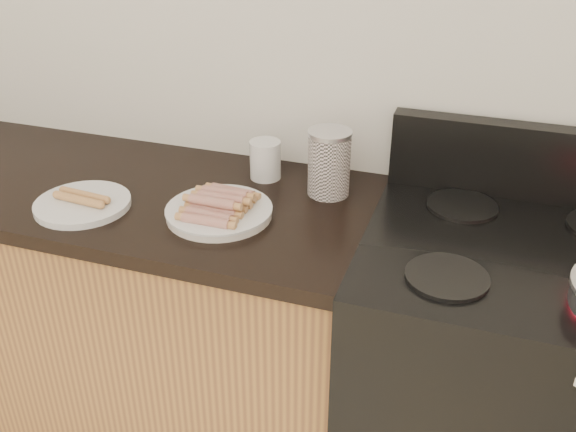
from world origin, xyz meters
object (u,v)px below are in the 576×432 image
(stove, at_px, (499,399))
(canister, at_px, (329,163))
(side_plate, at_px, (83,204))
(mug, at_px, (265,160))
(main_plate, at_px, (219,213))

(stove, relative_size, canister, 5.04)
(side_plate, relative_size, mug, 2.26)
(side_plate, distance_m, canister, 0.66)
(stove, xyz_separation_m, mug, (-0.72, 0.20, 0.50))
(main_plate, relative_size, canister, 1.49)
(main_plate, height_order, side_plate, same)
(mug, bearing_deg, stove, -15.29)
(stove, bearing_deg, side_plate, -173.57)
(main_plate, distance_m, side_plate, 0.36)
(canister, bearing_deg, side_plate, -154.14)
(stove, xyz_separation_m, canister, (-0.52, 0.16, 0.53))
(main_plate, height_order, mug, mug)
(side_plate, bearing_deg, mug, 39.61)
(main_plate, distance_m, mug, 0.26)
(stove, relative_size, main_plate, 3.39)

